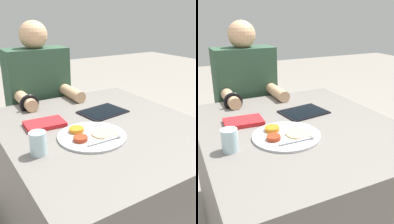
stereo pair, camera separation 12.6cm
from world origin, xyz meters
The scene contains 6 objects.
dining_table centered at (0.00, 0.00, 0.38)m, with size 0.92×1.04×0.75m.
thali_tray centered at (-0.11, -0.09, 0.76)m, with size 0.30×0.30×0.03m.
red_notebook centered at (-0.24, 0.14, 0.76)m, with size 0.19×0.14×0.02m.
tablet_device centered at (0.10, 0.14, 0.76)m, with size 0.26×0.21×0.01m.
person_diner centered at (-0.08, 0.67, 0.57)m, with size 0.40×0.44×1.22m.
drinking_glass centered at (-0.36, -0.11, 0.80)m, with size 0.06×0.06×0.09m.
Camera 1 is at (-0.63, -0.97, 1.26)m, focal length 42.00 mm.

